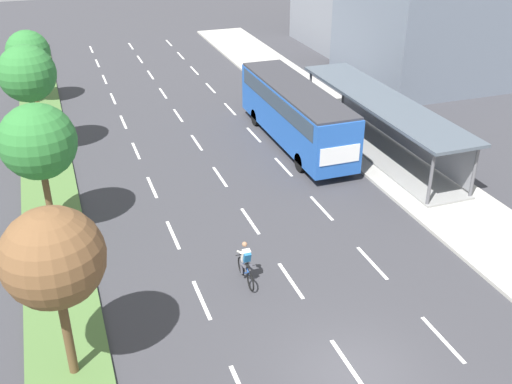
{
  "coord_description": "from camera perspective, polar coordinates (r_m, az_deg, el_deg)",
  "views": [
    {
      "loc": [
        -7.48,
        -11.93,
        13.6
      ],
      "look_at": [
        0.41,
        10.23,
        1.2
      ],
      "focal_mm": 42.07,
      "sensor_mm": 36.0,
      "label": 1
    }
  ],
  "objects": [
    {
      "name": "median_tree_second",
      "position": [
        25.5,
        -20.03,
        4.49
      ],
      "size": [
        3.1,
        3.1,
        5.68
      ],
      "color": "brown",
      "rests_on": "median_strip"
    },
    {
      "name": "ground_plane",
      "position": [
        19.58,
        9.33,
        -16.69
      ],
      "size": [
        140.0,
        140.0,
        0.0
      ],
      "primitive_type": "plane",
      "color": "#38383D"
    },
    {
      "name": "bus",
      "position": [
        33.9,
        3.73,
        7.85
      ],
      "size": [
        2.54,
        11.29,
        3.37
      ],
      "color": "#2356B2",
      "rests_on": "ground"
    },
    {
      "name": "median_tree_nearest",
      "position": [
        17.54,
        -18.73,
        -6.01
      ],
      "size": [
        2.93,
        2.93,
        5.64
      ],
      "color": "brown",
      "rests_on": "median_strip"
    },
    {
      "name": "cyclist",
      "position": [
        22.52,
        -0.98,
        -6.89
      ],
      "size": [
        0.46,
        1.82,
        1.71
      ],
      "color": "black",
      "rests_on": "ground"
    },
    {
      "name": "sidewalk_right",
      "position": [
        38.5,
        7.59,
        6.98
      ],
      "size": [
        4.5,
        52.0,
        0.15
      ],
      "primitive_type": "cube",
      "color": "#ADAAA3",
      "rests_on": "ground"
    },
    {
      "name": "median_tree_third",
      "position": [
        33.81,
        -20.95,
        10.44
      ],
      "size": [
        2.99,
        2.99,
        5.94
      ],
      "color": "brown",
      "rests_on": "median_strip"
    },
    {
      "name": "median_strip",
      "position": [
        34.69,
        -19.37,
        3.18
      ],
      "size": [
        2.6,
        52.0,
        0.12
      ],
      "primitive_type": "cube",
      "color": "#4C7038",
      "rests_on": "ground"
    },
    {
      "name": "lane_divider_center",
      "position": [
        34.87,
        -5.67,
        4.71
      ],
      "size": [
        0.14,
        49.59,
        0.01
      ],
      "color": "white",
      "rests_on": "ground"
    },
    {
      "name": "lane_divider_right",
      "position": [
        35.78,
        -0.21,
        5.47
      ],
      "size": [
        0.14,
        49.59,
        0.01
      ],
      "color": "white",
      "rests_on": "ground"
    },
    {
      "name": "lane_divider_left",
      "position": [
        34.29,
        -11.34,
        3.87
      ],
      "size": [
        0.14,
        49.59,
        0.01
      ],
      "color": "white",
      "rests_on": "ground"
    },
    {
      "name": "bus_shelter",
      "position": [
        33.8,
        12.13,
        6.85
      ],
      "size": [
        2.9,
        14.14,
        2.86
      ],
      "color": "gray",
      "rests_on": "sidewalk_right"
    },
    {
      "name": "median_tree_fourth",
      "position": [
        42.65,
        -20.85,
        12.31
      ],
      "size": [
        2.81,
        2.81,
        4.79
      ],
      "color": "brown",
      "rests_on": "median_strip"
    }
  ]
}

